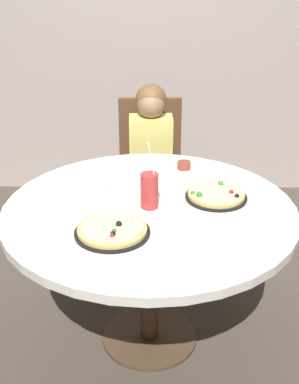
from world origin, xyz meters
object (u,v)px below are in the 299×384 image
at_px(pizza_cheese, 216,195).
at_px(soda_cup, 150,190).
at_px(sauce_bowl, 184,165).
at_px(chair_wooden, 150,166).
at_px(plate_small, 91,183).
at_px(pizza_veggie, 112,230).
at_px(diner_child, 151,184).
at_px(dining_table, 149,224).

distance_m(pizza_cheese, soda_cup, 0.32).
relative_size(soda_cup, sauce_bowl, 4.39).
height_order(chair_wooden, plate_small, chair_wooden).
bearing_deg(plate_small, soda_cup, -39.14).
distance_m(chair_wooden, pizza_veggie, 1.28).
height_order(diner_child, sauce_bowl, diner_child).
bearing_deg(sauce_bowl, pizza_veggie, -115.58).
relative_size(pizza_veggie, soda_cup, 1.00).
xyz_separation_m(sauce_bowl, plate_small, (-0.47, -0.20, -0.02)).
relative_size(dining_table, soda_cup, 4.29).
bearing_deg(pizza_cheese, chair_wooden, 108.68).
distance_m(pizza_cheese, plate_small, 0.62).
xyz_separation_m(chair_wooden, plate_small, (-0.29, -0.77, 0.22)).
distance_m(diner_child, pizza_veggie, 1.11).
bearing_deg(diner_child, chair_wooden, 91.86).
relative_size(chair_wooden, plate_small, 5.28).
bearing_deg(dining_table, diner_child, 89.81).
height_order(pizza_cheese, soda_cup, soda_cup).
xyz_separation_m(chair_wooden, diner_child, (0.01, -0.18, -0.05)).
relative_size(chair_wooden, pizza_cheese, 3.32).
bearing_deg(pizza_veggie, pizza_cheese, 35.95).
bearing_deg(diner_child, plate_small, -116.68).
relative_size(pizza_cheese, sauce_bowl, 4.09).
xyz_separation_m(soda_cup, sauce_bowl, (0.18, 0.43, -0.06)).
distance_m(dining_table, sauce_bowl, 0.48).
relative_size(dining_table, sauce_bowl, 18.79).
bearing_deg(pizza_veggie, chair_wooden, 83.39).
xyz_separation_m(chair_wooden, soda_cup, (0.00, -1.00, 0.30)).
bearing_deg(pizza_cheese, sauce_bowl, 110.45).
bearing_deg(dining_table, sauce_bowl, 68.03).
distance_m(soda_cup, sauce_bowl, 0.47).
bearing_deg(plate_small, chair_wooden, 69.44).
relative_size(pizza_cheese, plate_small, 1.59).
height_order(sauce_bowl, plate_small, sauce_bowl).
relative_size(pizza_veggie, pizza_cheese, 1.08).
bearing_deg(diner_child, soda_cup, -90.13).
height_order(dining_table, soda_cup, soda_cup).
height_order(pizza_cheese, sauce_bowl, pizza_cheese).
xyz_separation_m(chair_wooden, pizza_veggie, (-0.14, -1.25, 0.24)).
relative_size(chair_wooden, sauce_bowl, 13.57).
bearing_deg(dining_table, plate_small, 140.33).
bearing_deg(soda_cup, plate_small, 140.86).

